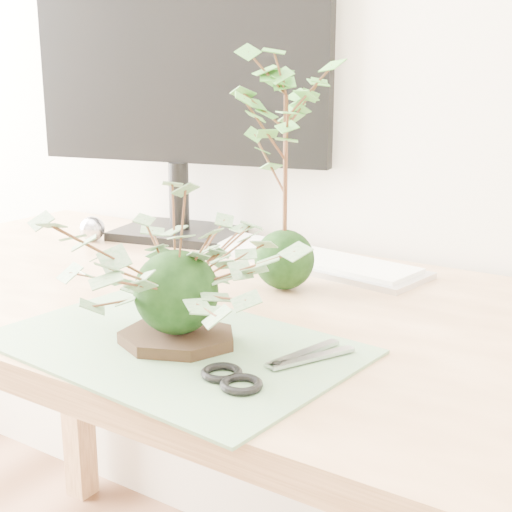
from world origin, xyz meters
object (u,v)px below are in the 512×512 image
object	(u,v)px
ivy_kokedama	(175,253)
monitor	(179,79)
desk	(258,358)
keyboard	(309,259)
maple_kokedama	(286,111)

from	to	relation	value
ivy_kokedama	monitor	size ratio (longest dim) A/B	0.61
desk	keyboard	bearing A→B (deg)	101.30
desk	monitor	bearing A→B (deg)	142.60
desk	monitor	world-z (taller)	monitor
maple_kokedama	desk	bearing A→B (deg)	-86.16
ivy_kokedama	desk	bearing A→B (deg)	93.23
maple_kokedama	keyboard	bearing A→B (deg)	105.25
desk	maple_kokedama	world-z (taller)	maple_kokedama
keyboard	maple_kokedama	bearing A→B (deg)	-66.42
desk	maple_kokedama	bearing A→B (deg)	93.84
desk	maple_kokedama	xyz separation A→B (m)	(-0.01, 0.09, 0.36)
ivy_kokedama	keyboard	distance (m)	0.46
maple_kokedama	keyboard	world-z (taller)	maple_kokedama
keyboard	monitor	world-z (taller)	monitor
ivy_kokedama	maple_kokedama	size ratio (longest dim) A/B	0.96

